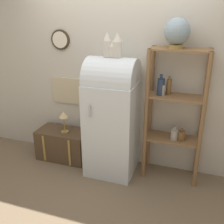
{
  "coord_description": "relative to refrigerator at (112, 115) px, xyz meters",
  "views": [
    {
      "loc": [
        1.0,
        -2.71,
        2.1
      ],
      "look_at": [
        -0.0,
        0.25,
        0.86
      ],
      "focal_mm": 42.0,
      "sensor_mm": 36.0,
      "label": 1
    }
  ],
  "objects": [
    {
      "name": "shelf_unit",
      "position": [
        0.77,
        0.11,
        0.14
      ],
      "size": [
        0.7,
        0.33,
        1.68
      ],
      "color": "olive",
      "rests_on": "ground_plane"
    },
    {
      "name": "desk_lamp",
      "position": [
        -0.73,
        0.03,
        -0.13
      ],
      "size": [
        0.13,
        0.13,
        0.32
      ],
      "color": "#AD8942",
      "rests_on": "suitcase_trunk"
    },
    {
      "name": "refrigerator",
      "position": [
        0.0,
        0.0,
        0.0
      ],
      "size": [
        0.63,
        0.63,
        1.56
      ],
      "color": "silver",
      "rests_on": "ground_plane"
    },
    {
      "name": "vase_center",
      "position": [
        0.0,
        0.0,
        0.83
      ],
      "size": [
        0.09,
        0.09,
        0.19
      ],
      "color": "beige",
      "rests_on": "refrigerator"
    },
    {
      "name": "globe",
      "position": [
        0.72,
        0.1,
        1.04
      ],
      "size": [
        0.29,
        0.29,
        0.33
      ],
      "color": "#AD8942",
      "rests_on": "shelf_unit"
    },
    {
      "name": "wall_back",
      "position": [
        -0.01,
        0.32,
        0.53
      ],
      "size": [
        7.0,
        0.09,
        2.7
      ],
      "color": "beige",
      "rests_on": "ground_plane"
    },
    {
      "name": "vase_right",
      "position": [
        0.06,
        0.01,
        0.87
      ],
      "size": [
        0.11,
        0.11,
        0.28
      ],
      "color": "beige",
      "rests_on": "refrigerator"
    },
    {
      "name": "suitcase_trunk",
      "position": [
        -0.78,
        0.06,
        -0.6
      ],
      "size": [
        0.74,
        0.41,
        0.44
      ],
      "color": "brown",
      "rests_on": "ground_plane"
    },
    {
      "name": "vase_left",
      "position": [
        -0.06,
        0.0,
        0.88
      ],
      "size": [
        0.1,
        0.1,
        0.29
      ],
      "color": "beige",
      "rests_on": "refrigerator"
    },
    {
      "name": "ground_plane",
      "position": [
        0.0,
        -0.25,
        -0.82
      ],
      "size": [
        12.0,
        12.0,
        0.0
      ],
      "primitive_type": "plane",
      "color": "#7A664C"
    }
  ]
}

